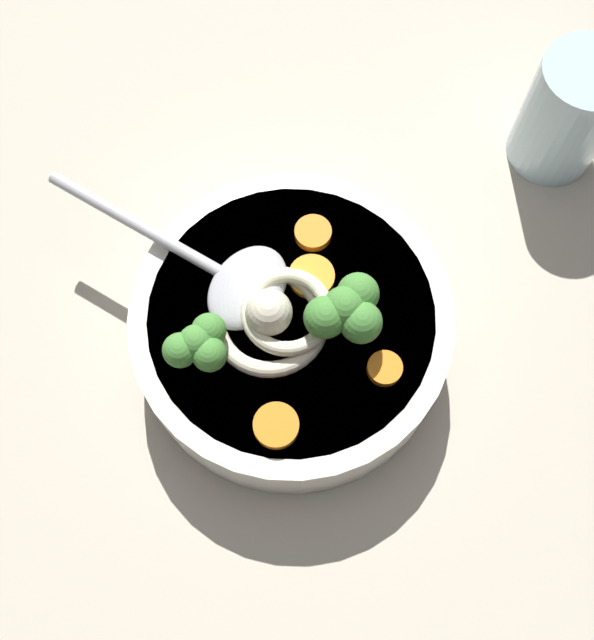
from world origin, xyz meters
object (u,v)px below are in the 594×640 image
Objects in this scene: soup_bowl at (297,334)px; soup_spoon at (229,277)px; noodle_pile at (277,312)px; drinking_glass at (568,113)px.

soup_spoon is at bearing 100.20° from soup_bowl.
noodle_pile is 25.54cm from drinking_glass.
soup_bowl is 2.18× the size of drinking_glass.
soup_spoon is 26.69cm from drinking_glass.
drinking_glass is (24.31, -3.80, 1.78)cm from soup_bowl.
soup_bowl is at bearing -56.43° from noodle_pile.
drinking_glass is at bearing -10.97° from noodle_pile.
drinking_glass reaches higher than soup_spoon.
noodle_pile is at bearing 123.57° from soup_bowl.
noodle_pile is at bearing 172.55° from soup_spoon.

